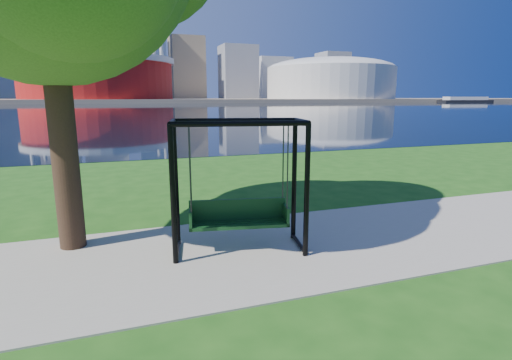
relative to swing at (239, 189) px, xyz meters
name	(u,v)px	position (x,y,z in m)	size (l,w,h in m)	color
ground	(262,241)	(0.59, 0.35, -1.22)	(900.00, 900.00, 0.00)	#1E5114
path	(270,248)	(0.59, -0.15, -1.21)	(120.00, 4.00, 0.03)	#9E937F
river	(125,109)	(0.59, 102.35, -1.21)	(900.00, 180.00, 0.02)	black
far_bank	(117,100)	(0.59, 306.35, -0.22)	(900.00, 228.00, 2.00)	#937F60
stadium	(98,76)	(-9.41, 235.35, 13.01)	(83.00, 83.00, 32.00)	maroon
arena	(330,78)	(135.59, 235.35, 14.65)	(84.00, 84.00, 26.56)	beige
skyline	(108,52)	(-3.67, 319.74, 34.67)	(392.00, 66.00, 96.50)	gray
swing	(239,189)	(0.00, 0.00, 0.00)	(2.63, 1.52, 2.53)	black
barge	(465,100)	(201.58, 185.58, 0.27)	(33.85, 13.06, 3.30)	black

